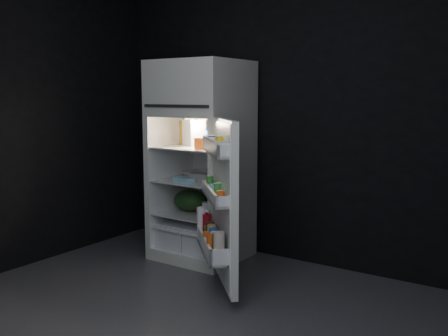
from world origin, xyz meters
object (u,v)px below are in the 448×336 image
Objects in this scene: yogurt_tray at (211,212)px; fridge_door at (220,206)px; milk_jug at (194,133)px; egg_carton at (205,178)px; refrigerator at (203,154)px.

fridge_door is at bearing -38.70° from yogurt_tray.
milk_jug reaches higher than yogurt_tray.
milk_jug is 0.88× the size of egg_carton.
milk_jug is 0.73m from yogurt_tray.
fridge_door is at bearing -56.78° from egg_carton.
yogurt_tray is (-0.48, 0.56, -0.22)m from fridge_door.
milk_jug is (-0.71, 0.61, 0.47)m from fridge_door.
milk_jug is at bearing 145.64° from egg_carton.
yogurt_tray is at bearing 130.83° from fridge_door.
refrigerator is at bearing 122.66° from egg_carton.
fridge_door is 1.05m from milk_jug.
yogurt_tray is at bearing 7.94° from milk_jug.
milk_jug is (-0.07, -0.03, 0.19)m from refrigerator.
refrigerator is 0.25m from egg_carton.
refrigerator is 0.53m from yogurt_tray.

